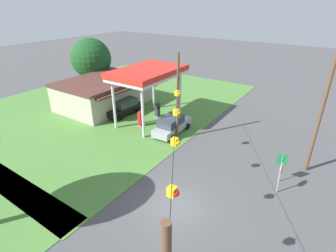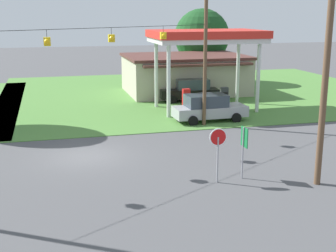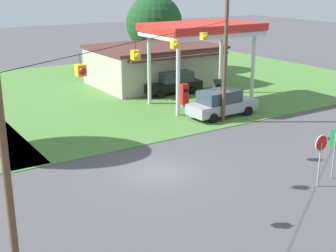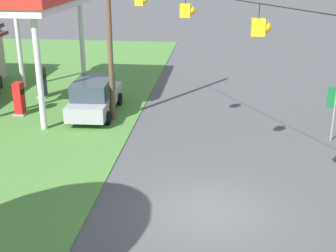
{
  "view_description": "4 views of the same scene",
  "coord_description": "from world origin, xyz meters",
  "px_view_note": "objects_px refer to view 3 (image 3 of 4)",
  "views": [
    {
      "loc": [
        -11.48,
        -7.24,
        12.56
      ],
      "look_at": [
        4.69,
        3.69,
        3.15
      ],
      "focal_mm": 28.0,
      "sensor_mm": 36.0,
      "label": 1
    },
    {
      "loc": [
        -1.72,
        -23.86,
        7.45
      ],
      "look_at": [
        4.58,
        0.5,
        1.25
      ],
      "focal_mm": 50.0,
      "sensor_mm": 36.0,
      "label": 2
    },
    {
      "loc": [
        -11.12,
        -18.16,
        9.04
      ],
      "look_at": [
        1.5,
        1.36,
        1.8
      ],
      "focal_mm": 50.0,
      "sensor_mm": 36.0,
      "label": 3
    },
    {
      "loc": [
        -13.12,
        -0.1,
        7.72
      ],
      "look_at": [
        4.31,
        1.84,
        1.24
      ],
      "focal_mm": 50.0,
      "sensor_mm": 36.0,
      "label": 4
    }
  ],
  "objects_px": {
    "fuel_pump_far": "(217,90)",
    "tree_behind_station": "(154,23)",
    "stop_sign_roadside": "(321,149)",
    "car_at_pumps_front": "(221,103)",
    "gas_station_store": "(155,65)",
    "route_sign": "(336,145)",
    "gas_station_canopy": "(202,31)",
    "car_at_pumps_rear": "(173,83)",
    "fuel_pump_near": "(184,95)"
  },
  "relations": [
    {
      "from": "stop_sign_roadside",
      "to": "tree_behind_station",
      "type": "distance_m",
      "value": 30.63
    },
    {
      "from": "fuel_pump_far",
      "to": "car_at_pumps_front",
      "type": "distance_m",
      "value": 4.58
    },
    {
      "from": "stop_sign_roadside",
      "to": "tree_behind_station",
      "type": "bearing_deg",
      "value": -107.11
    },
    {
      "from": "route_sign",
      "to": "tree_behind_station",
      "type": "relative_size",
      "value": 0.31
    },
    {
      "from": "gas_station_canopy",
      "to": "route_sign",
      "type": "height_order",
      "value": "gas_station_canopy"
    },
    {
      "from": "fuel_pump_near",
      "to": "route_sign",
      "type": "xyz_separation_m",
      "value": [
        -1.77,
        -14.95,
        0.9
      ]
    },
    {
      "from": "gas_station_store",
      "to": "fuel_pump_near",
      "type": "height_order",
      "value": "gas_station_store"
    },
    {
      "from": "fuel_pump_near",
      "to": "gas_station_canopy",
      "type": "bearing_deg",
      "value": 0.06
    },
    {
      "from": "car_at_pumps_rear",
      "to": "route_sign",
      "type": "bearing_deg",
      "value": 85.21
    },
    {
      "from": "fuel_pump_near",
      "to": "car_at_pumps_front",
      "type": "height_order",
      "value": "car_at_pumps_front"
    },
    {
      "from": "car_at_pumps_rear",
      "to": "route_sign",
      "type": "distance_m",
      "value": 18.99
    },
    {
      "from": "fuel_pump_near",
      "to": "fuel_pump_far",
      "type": "height_order",
      "value": "same"
    },
    {
      "from": "gas_station_store",
      "to": "fuel_pump_far",
      "type": "relative_size",
      "value": 6.44
    },
    {
      "from": "tree_behind_station",
      "to": "fuel_pump_near",
      "type": "bearing_deg",
      "value": -112.83
    },
    {
      "from": "tree_behind_station",
      "to": "car_at_pumps_front",
      "type": "bearing_deg",
      "value": -106.91
    },
    {
      "from": "car_at_pumps_rear",
      "to": "tree_behind_station",
      "type": "relative_size",
      "value": 0.65
    },
    {
      "from": "fuel_pump_far",
      "to": "route_sign",
      "type": "distance_m",
      "value": 15.74
    },
    {
      "from": "car_at_pumps_rear",
      "to": "stop_sign_roadside",
      "type": "height_order",
      "value": "stop_sign_roadside"
    },
    {
      "from": "fuel_pump_far",
      "to": "car_at_pumps_rear",
      "type": "bearing_deg",
      "value": 113.65
    },
    {
      "from": "gas_station_store",
      "to": "tree_behind_station",
      "type": "distance_m",
      "value": 7.65
    },
    {
      "from": "gas_station_canopy",
      "to": "car_at_pumps_rear",
      "type": "height_order",
      "value": "gas_station_canopy"
    },
    {
      "from": "gas_station_canopy",
      "to": "tree_behind_station",
      "type": "height_order",
      "value": "tree_behind_station"
    },
    {
      "from": "fuel_pump_near",
      "to": "stop_sign_roadside",
      "type": "height_order",
      "value": "stop_sign_roadside"
    },
    {
      "from": "gas_station_store",
      "to": "tree_behind_station",
      "type": "bearing_deg",
      "value": 58.84
    },
    {
      "from": "fuel_pump_far",
      "to": "tree_behind_station",
      "type": "xyz_separation_m",
      "value": [
        2.78,
        13.95,
        4.03
      ]
    },
    {
      "from": "stop_sign_roadside",
      "to": "gas_station_canopy",
      "type": "bearing_deg",
      "value": -107.01
    },
    {
      "from": "gas_station_canopy",
      "to": "car_at_pumps_rear",
      "type": "distance_m",
      "value": 5.89
    },
    {
      "from": "car_at_pumps_front",
      "to": "route_sign",
      "type": "relative_size",
      "value": 2.14
    },
    {
      "from": "fuel_pump_far",
      "to": "car_at_pumps_rear",
      "type": "xyz_separation_m",
      "value": [
        -1.64,
        3.75,
        0.15
      ]
    },
    {
      "from": "gas_station_store",
      "to": "tree_behind_station",
      "type": "xyz_separation_m",
      "value": [
        3.62,
        5.99,
        3.08
      ]
    },
    {
      "from": "gas_station_store",
      "to": "car_at_pumps_front",
      "type": "distance_m",
      "value": 11.88
    },
    {
      "from": "car_at_pumps_front",
      "to": "car_at_pumps_rear",
      "type": "bearing_deg",
      "value": 80.71
    },
    {
      "from": "fuel_pump_far",
      "to": "car_at_pumps_rear",
      "type": "height_order",
      "value": "car_at_pumps_rear"
    },
    {
      "from": "car_at_pumps_front",
      "to": "fuel_pump_far",
      "type": "bearing_deg",
      "value": 53.29
    },
    {
      "from": "stop_sign_roadside",
      "to": "car_at_pumps_front",
      "type": "bearing_deg",
      "value": -107.43
    },
    {
      "from": "fuel_pump_far",
      "to": "stop_sign_roadside",
      "type": "xyz_separation_m",
      "value": [
        -6.19,
        -15.18,
        1.0
      ]
    },
    {
      "from": "gas_station_store",
      "to": "car_at_pumps_rear",
      "type": "distance_m",
      "value": 4.36
    },
    {
      "from": "gas_station_canopy",
      "to": "fuel_pump_near",
      "type": "distance_m",
      "value": 4.94
    },
    {
      "from": "gas_station_canopy",
      "to": "car_at_pumps_rear",
      "type": "xyz_separation_m",
      "value": [
        -0.09,
        3.75,
        -4.55
      ]
    },
    {
      "from": "tree_behind_station",
      "to": "fuel_pump_far",
      "type": "bearing_deg",
      "value": -101.25
    },
    {
      "from": "gas_station_store",
      "to": "fuel_pump_near",
      "type": "distance_m",
      "value": 8.33
    },
    {
      "from": "fuel_pump_far",
      "to": "gas_station_store",
      "type": "bearing_deg",
      "value": 96.07
    },
    {
      "from": "gas_station_store",
      "to": "fuel_pump_near",
      "type": "xyz_separation_m",
      "value": [
        -2.25,
        -7.96,
        -0.96
      ]
    },
    {
      "from": "gas_station_canopy",
      "to": "gas_station_store",
      "type": "xyz_separation_m",
      "value": [
        0.7,
        7.96,
        -3.74
      ]
    },
    {
      "from": "route_sign",
      "to": "car_at_pumps_front",
      "type": "bearing_deg",
      "value": 78.58
    },
    {
      "from": "route_sign",
      "to": "gas_station_canopy",
      "type": "bearing_deg",
      "value": 77.49
    },
    {
      "from": "car_at_pumps_front",
      "to": "tree_behind_station",
      "type": "relative_size",
      "value": 0.66
    },
    {
      "from": "fuel_pump_far",
      "to": "car_at_pumps_front",
      "type": "bearing_deg",
      "value": -124.75
    },
    {
      "from": "fuel_pump_near",
      "to": "tree_behind_station",
      "type": "distance_m",
      "value": 15.67
    },
    {
      "from": "fuel_pump_near",
      "to": "car_at_pumps_front",
      "type": "bearing_deg",
      "value": -82.56
    }
  ]
}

